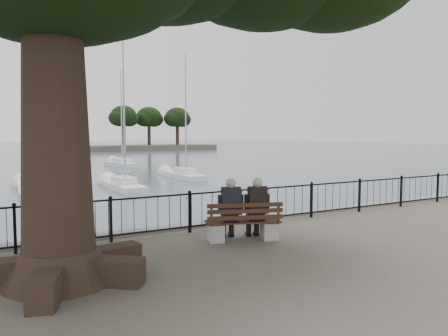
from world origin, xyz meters
TOP-DOWN VIEW (x-y plane):
  - harbor at (0.00, 3.00)m, footprint 260.00×260.00m
  - railing at (0.00, 2.50)m, footprint 22.06×0.06m
  - bench at (-0.27, 1.11)m, footprint 1.84×1.09m
  - person_left at (-0.52, 1.31)m, footprint 0.60×0.81m
  - person_right at (0.07, 1.09)m, footprint 0.60×0.81m
  - lion_monument at (2.00, 49.94)m, footprint 5.53×5.53m
  - sailboat_b at (-2.79, 19.71)m, footprint 2.01×6.20m
  - sailboat_c at (2.30, 19.20)m, footprint 1.45×5.21m
  - sailboat_d at (8.48, 23.66)m, footprint 1.52×5.29m
  - sailboat_f at (0.71, 30.93)m, footprint 2.36×6.16m
  - sailboat_g at (7.87, 38.63)m, footprint 2.37×6.11m
  - far_shore at (25.54, 79.46)m, footprint 30.00×8.60m

SIDE VIEW (x-z plane):
  - sailboat_c at x=2.30m, z-range -5.50..4.09m
  - sailboat_d at x=8.48m, z-range -5.56..4.15m
  - sailboat_g at x=7.87m, z-range -5.88..4.48m
  - sailboat_f at x=0.71m, z-range -6.79..5.47m
  - sailboat_b at x=-2.79m, z-range -6.86..5.54m
  - harbor at x=0.00m, z-range -1.10..0.10m
  - bench at x=-0.27m, z-range -0.14..0.79m
  - railing at x=0.00m, z-range 0.06..1.06m
  - person_left at x=-0.52m, z-range -0.06..1.42m
  - person_right at x=0.07m, z-range -0.06..1.42m
  - lion_monument at x=2.00m, z-range -3.09..5.18m
  - far_shore at x=25.54m, z-range -1.59..7.59m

